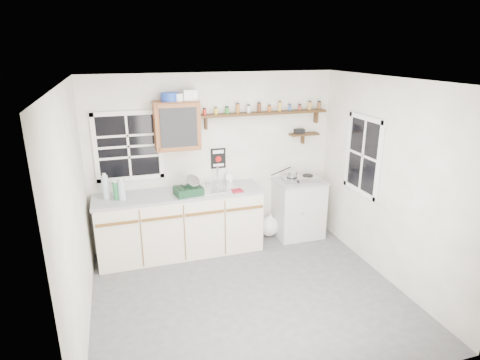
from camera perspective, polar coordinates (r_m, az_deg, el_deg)
name	(u,v)px	position (r m, az deg, el deg)	size (l,w,h in m)	color
room	(250,198)	(4.41, 1.41, -2.52)	(3.64, 3.24, 2.54)	#49494B
main_cabinet	(181,223)	(5.76, -8.41, -6.04)	(2.31, 0.63, 0.92)	beige
right_cabinet	(298,208)	(6.29, 8.30, -3.93)	(0.73, 0.57, 0.91)	beige
sink	(217,188)	(5.69, -3.30, -1.09)	(0.52, 0.44, 0.29)	#B2B2B6
upper_cabinet	(177,125)	(5.49, -8.95, 7.68)	(0.60, 0.32, 0.65)	#5B3016
upper_cabinet_clutter	(178,96)	(5.44, -8.86, 11.68)	(0.47, 0.24, 0.14)	#18379E
spice_shelf	(264,112)	(5.86, 3.49, 9.57)	(1.91, 0.18, 0.35)	black
secondary_shelf	(302,134)	(6.18, 8.88, 6.52)	(0.45, 0.16, 0.24)	black
warning_sign	(218,158)	(5.87, -3.11, 3.09)	(0.22, 0.02, 0.30)	black
window_back	(128,146)	(5.63, -15.60, 4.63)	(0.93, 0.03, 0.98)	black
window_right	(363,155)	(5.61, 17.12, 3.37)	(0.03, 0.78, 1.08)	black
water_bottles	(114,189)	(5.49, -17.48, -1.21)	(0.29, 0.18, 0.35)	#A7BAC4
dish_rack	(189,188)	(5.47, -7.21, -1.19)	(0.40, 0.32, 0.27)	#10311B
soap_bottle	(229,176)	(5.90, -1.64, 0.55)	(0.09, 0.09, 0.20)	white
rag	(237,191)	(5.56, -0.43, -1.53)	(0.15, 0.13, 0.02)	maroon
hotplate	(300,178)	(6.10, 8.50, 0.24)	(0.56, 0.35, 0.08)	#B2B2B6
saucepan	(292,174)	(6.03, 7.34, 0.85)	(0.37, 0.21, 0.16)	#B2B2B6
trash_bag	(269,226)	(6.30, 4.17, -6.55)	(0.36, 0.32, 0.41)	white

